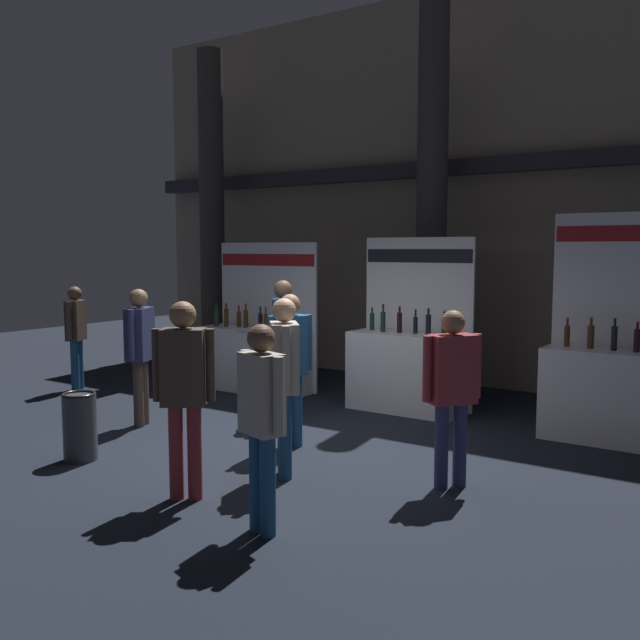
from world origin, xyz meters
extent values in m
plane|color=black|center=(0.00, 0.00, 0.00)|extent=(24.72, 24.72, 0.00)
cube|color=gray|center=(0.00, 4.50, 3.10)|extent=(12.36, 0.25, 6.19)
cube|color=#2D2D33|center=(0.00, 4.19, 3.40)|extent=(12.36, 0.20, 0.24)
cylinder|color=#423D38|center=(-4.40, 3.55, 2.86)|extent=(0.45, 0.45, 5.71)
cylinder|color=#423D38|center=(0.00, 3.55, 2.86)|extent=(0.45, 0.45, 5.71)
cube|color=white|center=(-2.23, 2.10, 0.48)|extent=(1.76, 0.60, 0.96)
cube|color=white|center=(-2.23, 2.44, 1.13)|extent=(1.84, 0.04, 2.25)
cube|color=maroon|center=(-2.23, 2.42, 1.99)|extent=(1.79, 0.01, 0.18)
cylinder|color=#19381E|center=(-2.91, 2.02, 1.09)|extent=(0.07, 0.07, 0.27)
cylinder|color=#19381E|center=(-2.91, 2.02, 1.26)|extent=(0.03, 0.03, 0.07)
cylinder|color=black|center=(-2.91, 2.02, 1.30)|extent=(0.03, 0.03, 0.02)
cylinder|color=#472D14|center=(-2.73, 2.05, 1.10)|extent=(0.07, 0.07, 0.28)
cylinder|color=#472D14|center=(-2.73, 2.05, 1.28)|extent=(0.03, 0.03, 0.08)
cylinder|color=gold|center=(-2.73, 2.05, 1.33)|extent=(0.03, 0.03, 0.02)
cylinder|color=#472D14|center=(-2.54, 2.12, 1.08)|extent=(0.07, 0.07, 0.24)
cylinder|color=#472D14|center=(-2.54, 2.12, 1.24)|extent=(0.03, 0.03, 0.08)
cylinder|color=red|center=(-2.54, 2.12, 1.29)|extent=(0.03, 0.03, 0.02)
cylinder|color=#472D14|center=(-2.34, 2.05, 1.10)|extent=(0.07, 0.07, 0.27)
cylinder|color=#472D14|center=(-2.34, 2.05, 1.28)|extent=(0.03, 0.03, 0.08)
cylinder|color=red|center=(-2.34, 2.05, 1.32)|extent=(0.03, 0.03, 0.02)
cylinder|color=black|center=(-2.14, 2.15, 1.07)|extent=(0.07, 0.07, 0.23)
cylinder|color=black|center=(-2.14, 2.15, 1.23)|extent=(0.03, 0.03, 0.09)
cylinder|color=black|center=(-2.14, 2.15, 1.28)|extent=(0.03, 0.03, 0.02)
cylinder|color=#472D14|center=(-1.94, 2.03, 1.08)|extent=(0.06, 0.06, 0.24)
cylinder|color=#472D14|center=(-1.94, 2.03, 1.24)|extent=(0.03, 0.03, 0.09)
cylinder|color=red|center=(-1.94, 2.03, 1.30)|extent=(0.03, 0.03, 0.02)
cylinder|color=#472D14|center=(-1.73, 2.15, 1.09)|extent=(0.07, 0.07, 0.26)
cylinder|color=#472D14|center=(-1.73, 2.15, 1.27)|extent=(0.03, 0.03, 0.09)
cylinder|color=gold|center=(-1.73, 2.15, 1.32)|extent=(0.03, 0.03, 0.02)
cylinder|color=black|center=(-1.55, 2.15, 1.09)|extent=(0.06, 0.06, 0.25)
cylinder|color=black|center=(-1.55, 2.15, 1.24)|extent=(0.03, 0.03, 0.06)
cylinder|color=gold|center=(-1.55, 2.15, 1.28)|extent=(0.03, 0.03, 0.02)
cube|color=silver|center=(-2.14, 1.92, 0.97)|extent=(0.27, 0.31, 0.02)
cube|color=white|center=(0.30, 2.20, 0.52)|extent=(1.52, 0.60, 1.05)
cube|color=white|center=(0.30, 2.54, 1.16)|extent=(1.60, 0.04, 2.31)
cube|color=black|center=(0.30, 2.51, 2.07)|extent=(1.55, 0.01, 0.18)
cylinder|color=#19381E|center=(-0.25, 2.25, 1.17)|extent=(0.06, 0.06, 0.23)
cylinder|color=#19381E|center=(-0.25, 2.25, 1.32)|extent=(0.03, 0.03, 0.08)
cylinder|color=gold|center=(-0.25, 2.25, 1.37)|extent=(0.03, 0.03, 0.02)
cylinder|color=#19381E|center=(-0.03, 2.16, 1.18)|extent=(0.07, 0.07, 0.27)
cylinder|color=#19381E|center=(-0.03, 2.16, 1.36)|extent=(0.03, 0.03, 0.09)
cylinder|color=black|center=(-0.03, 2.16, 1.42)|extent=(0.03, 0.03, 0.02)
cylinder|color=black|center=(0.19, 2.21, 1.18)|extent=(0.07, 0.07, 0.27)
cylinder|color=black|center=(0.19, 2.21, 1.35)|extent=(0.03, 0.03, 0.07)
cylinder|color=black|center=(0.19, 2.21, 1.39)|extent=(0.03, 0.03, 0.02)
cylinder|color=black|center=(0.41, 2.24, 1.16)|extent=(0.06, 0.06, 0.22)
cylinder|color=black|center=(0.41, 2.24, 1.31)|extent=(0.03, 0.03, 0.08)
cylinder|color=black|center=(0.41, 2.24, 1.36)|extent=(0.03, 0.03, 0.02)
cylinder|color=black|center=(0.62, 2.19, 1.18)|extent=(0.07, 0.07, 0.27)
cylinder|color=black|center=(0.62, 2.19, 1.35)|extent=(0.03, 0.03, 0.06)
cylinder|color=black|center=(0.62, 2.19, 1.39)|extent=(0.03, 0.03, 0.02)
cylinder|color=#19381E|center=(0.85, 2.17, 1.17)|extent=(0.07, 0.07, 0.24)
cylinder|color=#19381E|center=(0.85, 2.17, 1.33)|extent=(0.03, 0.03, 0.08)
cylinder|color=gold|center=(0.85, 2.17, 1.38)|extent=(0.03, 0.03, 0.02)
cube|color=white|center=(2.88, 2.13, 0.52)|extent=(1.45, 0.60, 1.04)
cube|color=white|center=(2.88, 2.47, 1.29)|extent=(1.52, 0.04, 2.57)
cube|color=maroon|center=(2.88, 2.45, 2.33)|extent=(1.48, 0.01, 0.18)
cylinder|color=#472D14|center=(2.37, 2.18, 1.16)|extent=(0.06, 0.06, 0.24)
cylinder|color=#472D14|center=(2.37, 2.18, 1.32)|extent=(0.03, 0.03, 0.07)
cylinder|color=red|center=(2.37, 2.18, 1.36)|extent=(0.03, 0.03, 0.02)
cylinder|color=#472D14|center=(2.64, 2.15, 1.17)|extent=(0.07, 0.07, 0.26)
cylinder|color=#472D14|center=(2.64, 2.15, 1.34)|extent=(0.03, 0.03, 0.08)
cylinder|color=gold|center=(2.64, 2.15, 1.40)|extent=(0.03, 0.03, 0.02)
cylinder|color=black|center=(2.89, 2.13, 1.18)|extent=(0.07, 0.07, 0.27)
cylinder|color=black|center=(2.89, 2.13, 1.35)|extent=(0.03, 0.03, 0.07)
cylinder|color=black|center=(2.89, 2.13, 1.39)|extent=(0.03, 0.03, 0.02)
cylinder|color=black|center=(3.12, 2.15, 1.17)|extent=(0.07, 0.07, 0.25)
cylinder|color=black|center=(3.12, 2.15, 1.33)|extent=(0.03, 0.03, 0.06)
cylinder|color=red|center=(3.12, 2.15, 1.37)|extent=(0.03, 0.03, 0.02)
cylinder|color=#38383D|center=(-1.46, -1.61, 0.34)|extent=(0.34, 0.34, 0.68)
torus|color=black|center=(-1.46, -1.61, 0.69)|extent=(0.34, 0.34, 0.02)
cylinder|color=navy|center=(1.96, -0.32, 0.39)|extent=(0.12, 0.12, 0.78)
cylinder|color=navy|center=(2.07, -0.17, 0.39)|extent=(0.12, 0.12, 0.78)
cube|color=maroon|center=(2.02, -0.25, 1.09)|extent=(0.43, 0.47, 0.62)
sphere|color=#8C6647|center=(2.02, -0.25, 1.51)|extent=(0.21, 0.21, 0.21)
cylinder|color=maroon|center=(1.87, -0.45, 1.11)|extent=(0.08, 0.08, 0.59)
cylinder|color=maroon|center=(2.17, -0.05, 1.11)|extent=(0.08, 0.08, 0.59)
cylinder|color=maroon|center=(0.31, -1.76, 0.41)|extent=(0.12, 0.12, 0.83)
cylinder|color=maroon|center=(0.18, -1.85, 0.41)|extent=(0.12, 0.12, 0.83)
cube|color=#47382D|center=(0.24, -1.81, 1.16)|extent=(0.44, 0.40, 0.66)
sphere|color=#8C6647|center=(0.24, -1.81, 1.61)|extent=(0.23, 0.23, 0.23)
cylinder|color=#47382D|center=(0.44, -1.68, 1.17)|extent=(0.08, 0.08, 0.62)
cylinder|color=#47382D|center=(0.05, -1.93, 1.17)|extent=(0.08, 0.08, 0.62)
cylinder|color=navy|center=(-4.51, 0.58, 0.38)|extent=(0.12, 0.12, 0.77)
cylinder|color=navy|center=(-4.57, 0.70, 0.38)|extent=(0.12, 0.12, 0.77)
cube|color=#47382D|center=(-4.54, 0.64, 1.07)|extent=(0.33, 0.39, 0.61)
sphere|color=brown|center=(-4.54, 0.64, 1.49)|extent=(0.21, 0.21, 0.21)
cylinder|color=#47382D|center=(-4.44, 0.46, 1.09)|extent=(0.08, 0.08, 0.58)
cylinder|color=#47382D|center=(-4.64, 0.83, 1.09)|extent=(0.08, 0.08, 0.58)
cylinder|color=navy|center=(1.18, -1.98, 0.39)|extent=(0.12, 0.12, 0.77)
cylinder|color=navy|center=(1.32, -2.02, 0.39)|extent=(0.12, 0.12, 0.77)
cube|color=#ADA393|center=(1.25, -2.00, 1.08)|extent=(0.39, 0.30, 0.61)
sphere|color=brown|center=(1.25, -2.00, 1.50)|extent=(0.21, 0.21, 0.21)
cylinder|color=#ADA393|center=(1.04, -1.94, 1.10)|extent=(0.08, 0.08, 0.58)
cylinder|color=#ADA393|center=(1.46, -2.06, 1.10)|extent=(0.08, 0.08, 0.58)
cylinder|color=#47382D|center=(-2.07, -0.22, 0.40)|extent=(0.12, 0.12, 0.81)
cylinder|color=#47382D|center=(-2.01, -0.36, 0.40)|extent=(0.12, 0.12, 0.81)
cube|color=navy|center=(-2.04, -0.29, 1.13)|extent=(0.37, 0.43, 0.64)
sphere|color=#8C6647|center=(-2.04, -0.29, 1.57)|extent=(0.22, 0.22, 0.22)
cylinder|color=navy|center=(-2.13, -0.08, 1.15)|extent=(0.08, 0.08, 0.61)
cylinder|color=navy|center=(-1.95, -0.50, 1.15)|extent=(0.08, 0.08, 0.61)
cylinder|color=navy|center=(0.00, -0.08, 0.40)|extent=(0.12, 0.12, 0.81)
cylinder|color=navy|center=(0.08, 0.04, 0.40)|extent=(0.12, 0.12, 0.81)
cube|color=navy|center=(0.04, -0.02, 1.13)|extent=(0.39, 0.41, 0.64)
sphere|color=#8C6647|center=(0.04, -0.02, 1.57)|extent=(0.22, 0.22, 0.22)
cylinder|color=navy|center=(-0.07, -0.20, 1.15)|extent=(0.08, 0.08, 0.61)
cylinder|color=navy|center=(0.16, 0.15, 1.15)|extent=(0.08, 0.08, 0.61)
cylinder|color=navy|center=(-0.78, 0.95, 0.43)|extent=(0.12, 0.12, 0.85)
cylinder|color=navy|center=(-0.89, 1.07, 0.43)|extent=(0.12, 0.12, 0.85)
cube|color=navy|center=(-0.83, 1.01, 1.19)|extent=(0.43, 0.44, 0.67)
sphere|color=brown|center=(-0.83, 1.01, 1.65)|extent=(0.23, 0.23, 0.23)
cylinder|color=navy|center=(-0.69, 0.84, 1.21)|extent=(0.08, 0.08, 0.64)
cylinder|color=navy|center=(-0.98, 1.17, 1.21)|extent=(0.08, 0.08, 0.64)
cylinder|color=navy|center=(0.53, -0.77, 0.41)|extent=(0.12, 0.12, 0.82)
cylinder|color=navy|center=(0.64, -0.91, 0.41)|extent=(0.12, 0.12, 0.82)
cube|color=#ADA393|center=(0.58, -0.84, 1.15)|extent=(0.47, 0.49, 0.65)
sphere|color=tan|center=(0.58, -0.84, 1.59)|extent=(0.23, 0.23, 0.23)
cylinder|color=#ADA393|center=(0.41, -0.65, 1.16)|extent=(0.08, 0.08, 0.62)
cylinder|color=#ADA393|center=(0.75, -1.03, 1.16)|extent=(0.08, 0.08, 0.62)
camera|label=1|loc=(4.50, -5.99, 2.16)|focal=39.14mm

